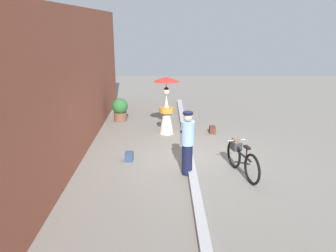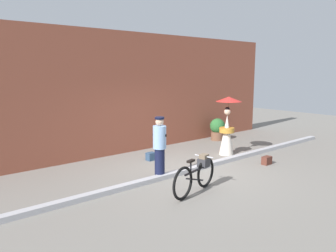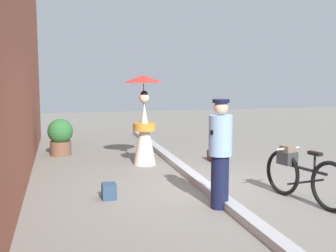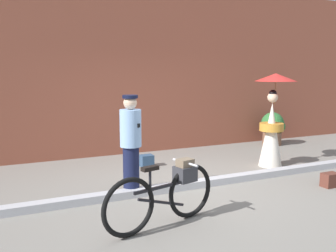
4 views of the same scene
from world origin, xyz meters
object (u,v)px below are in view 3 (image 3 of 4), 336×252
(person_officer, at_px, (220,151))
(backpack_on_pavement, at_px, (213,155))
(backpack_spare, at_px, (109,191))
(potted_plant_by_door, at_px, (61,136))
(bicycle_near_officer, at_px, (302,174))
(person_with_parasol, at_px, (144,119))

(person_officer, xyz_separation_m, backpack_on_pavement, (3.22, -1.07, -0.72))
(backpack_spare, bearing_deg, potted_plant_by_door, 10.45)
(backpack_on_pavement, height_order, backpack_spare, backpack_spare)
(bicycle_near_officer, bearing_deg, backpack_on_pavement, 4.76)
(backpack_spare, bearing_deg, person_with_parasol, -23.18)
(person_with_parasol, bearing_deg, person_officer, -171.31)
(person_with_parasol, xyz_separation_m, backpack_spare, (-2.38, 1.02, -0.86))
(backpack_on_pavement, bearing_deg, person_with_parasol, 89.25)
(bicycle_near_officer, relative_size, backpack_on_pavement, 5.84)
(backpack_spare, bearing_deg, person_officer, -119.56)
(potted_plant_by_door, distance_m, backpack_spare, 3.98)
(person_officer, bearing_deg, backpack_spare, 60.44)
(person_officer, relative_size, backpack_spare, 6.13)
(backpack_on_pavement, bearing_deg, backpack_spare, 132.43)
(person_with_parasol, bearing_deg, potted_plant_by_door, 48.81)
(person_with_parasol, bearing_deg, backpack_on_pavement, -90.75)
(bicycle_near_officer, height_order, potted_plant_by_door, potted_plant_by_door)
(bicycle_near_officer, distance_m, backpack_spare, 2.99)
(potted_plant_by_door, height_order, backpack_on_pavement, potted_plant_by_door)
(potted_plant_by_door, bearing_deg, bicycle_near_officer, -143.10)
(potted_plant_by_door, bearing_deg, person_officer, -154.86)
(bicycle_near_officer, xyz_separation_m, potted_plant_by_door, (4.75, 3.57, 0.04))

